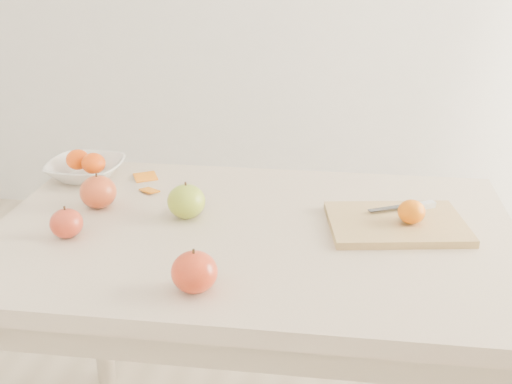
# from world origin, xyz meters

# --- Properties ---
(table) EXTENTS (1.20, 0.80, 0.75)m
(table) POSITION_xyz_m (0.00, 0.00, 0.65)
(table) COLOR beige
(table) RESTS_ON ground
(cutting_board) EXTENTS (0.34, 0.27, 0.02)m
(cutting_board) POSITION_xyz_m (0.33, 0.05, 0.76)
(cutting_board) COLOR tan
(cutting_board) RESTS_ON table
(board_tangerine) EXTENTS (0.06, 0.06, 0.05)m
(board_tangerine) POSITION_xyz_m (0.36, 0.04, 0.80)
(board_tangerine) COLOR orange
(board_tangerine) RESTS_ON cutting_board
(fruit_bowl) EXTENTS (0.20, 0.20, 0.05)m
(fruit_bowl) POSITION_xyz_m (-0.50, 0.26, 0.78)
(fruit_bowl) COLOR white
(fruit_bowl) RESTS_ON table
(bowl_tangerine_near) EXTENTS (0.06, 0.06, 0.06)m
(bowl_tangerine_near) POSITION_xyz_m (-0.53, 0.27, 0.80)
(bowl_tangerine_near) COLOR #E03B07
(bowl_tangerine_near) RESTS_ON fruit_bowl
(bowl_tangerine_far) EXTENTS (0.06, 0.06, 0.06)m
(bowl_tangerine_far) POSITION_xyz_m (-0.47, 0.24, 0.80)
(bowl_tangerine_far) COLOR #D14907
(bowl_tangerine_far) RESTS_ON fruit_bowl
(orange_peel_a) EXTENTS (0.07, 0.07, 0.01)m
(orange_peel_a) POSITION_xyz_m (-0.34, 0.27, 0.75)
(orange_peel_a) COLOR orange
(orange_peel_a) RESTS_ON table
(orange_peel_b) EXTENTS (0.06, 0.05, 0.01)m
(orange_peel_b) POSITION_xyz_m (-0.30, 0.18, 0.75)
(orange_peel_b) COLOR #CD6C0E
(orange_peel_b) RESTS_ON table
(paring_knife) EXTENTS (0.16, 0.08, 0.01)m
(paring_knife) POSITION_xyz_m (0.37, 0.12, 0.78)
(paring_knife) COLOR white
(paring_knife) RESTS_ON cutting_board
(apple_green) EXTENTS (0.09, 0.09, 0.08)m
(apple_green) POSITION_xyz_m (-0.17, 0.04, 0.79)
(apple_green) COLOR #79A21D
(apple_green) RESTS_ON table
(apple_red_c) EXTENTS (0.09, 0.09, 0.08)m
(apple_red_c) POSITION_xyz_m (-0.07, -0.29, 0.79)
(apple_red_c) COLOR #A10902
(apple_red_c) RESTS_ON table
(apple_red_a) EXTENTS (0.09, 0.09, 0.08)m
(apple_red_a) POSITION_xyz_m (-0.39, 0.07, 0.79)
(apple_red_a) COLOR maroon
(apple_red_a) RESTS_ON table
(apple_red_d) EXTENTS (0.07, 0.07, 0.07)m
(apple_red_d) POSITION_xyz_m (-0.40, -0.10, 0.78)
(apple_red_d) COLOR maroon
(apple_red_d) RESTS_ON table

